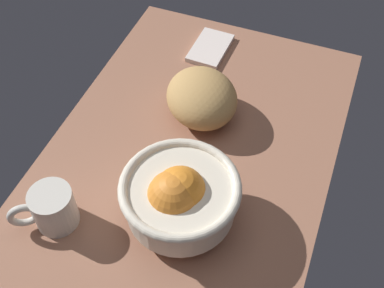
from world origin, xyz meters
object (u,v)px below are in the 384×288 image
object	(u,v)px
napkin_folded	(210,48)
mug	(52,209)
fruit_bowl	(179,195)
bread_loaf	(202,98)

from	to	relation	value
napkin_folded	mug	distance (cm)	52.04
mug	fruit_bowl	bearing A→B (deg)	112.87
napkin_folded	bread_loaf	bearing A→B (deg)	14.62
bread_loaf	mug	bearing A→B (deg)	-24.28
bread_loaf	napkin_folded	xyz separation A→B (cm)	(-19.16, -5.00, -4.05)
mug	bread_loaf	bearing A→B (deg)	155.72
fruit_bowl	bread_loaf	size ratio (longest dim) A/B	1.27
mug	napkin_folded	bearing A→B (deg)	169.58
fruit_bowl	bread_loaf	distance (cm)	24.36
fruit_bowl	napkin_folded	world-z (taller)	fruit_bowl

